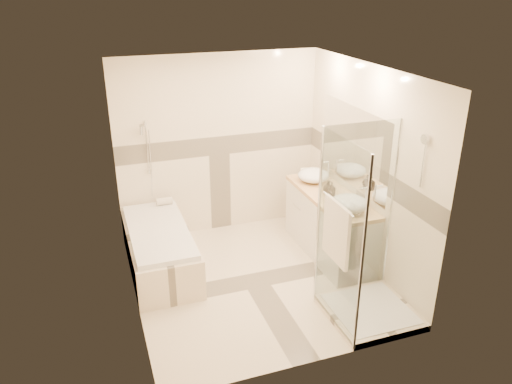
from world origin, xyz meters
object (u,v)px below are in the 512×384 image
object	(u,v)px
bathtub	(160,247)
amenity_bottle_a	(331,189)
vessel_sink_near	(313,175)
shower_enclosure	(360,274)
amenity_bottle_b	(328,187)
vessel_sink_far	(349,203)
vanity	(329,224)

from	to	relation	value
bathtub	amenity_bottle_a	world-z (taller)	amenity_bottle_a
bathtub	amenity_bottle_a	distance (m)	2.25
bathtub	vessel_sink_near	distance (m)	2.22
shower_enclosure	amenity_bottle_b	distance (m)	1.42
vessel_sink_far	amenity_bottle_a	bearing A→B (deg)	90.00
amenity_bottle_b	bathtub	bearing A→B (deg)	172.00
shower_enclosure	vessel_sink_far	bearing A→B (deg)	70.88
vessel_sink_far	vessel_sink_near	bearing A→B (deg)	90.00
vessel_sink_far	vanity	bearing A→B (deg)	87.63
vanity	shower_enclosure	bearing A→B (deg)	-102.97
vanity	amenity_bottle_a	world-z (taller)	amenity_bottle_a
shower_enclosure	vanity	bearing A→B (deg)	77.03
vanity	amenity_bottle_a	distance (m)	0.52
vessel_sink_near	amenity_bottle_a	distance (m)	0.52
amenity_bottle_a	bathtub	bearing A→B (deg)	169.93
vessel_sink_near	amenity_bottle_a	world-z (taller)	amenity_bottle_a
bathtub	shower_enclosure	size ratio (longest dim) A/B	0.83
vessel_sink_near	vessel_sink_far	distance (m)	0.97
amenity_bottle_a	vanity	bearing A→B (deg)	54.92
bathtub	vanity	bearing A→B (deg)	-9.25
vanity	vessel_sink_near	world-z (taller)	vessel_sink_near
shower_enclosure	amenity_bottle_a	size ratio (longest dim) A/B	11.25
vanity	amenity_bottle_b	xyz separation A→B (m)	(-0.02, 0.05, 0.51)
amenity_bottle_a	amenity_bottle_b	distance (m)	0.08
vanity	amenity_bottle_b	distance (m)	0.51
vessel_sink_far	amenity_bottle_b	xyz separation A→B (m)	(0.00, 0.53, -0.00)
vanity	amenity_bottle_a	size ratio (longest dim) A/B	8.93
vessel_sink_near	vessel_sink_far	xyz separation A→B (m)	(0.00, -0.97, 0.00)
amenity_bottle_a	amenity_bottle_b	world-z (taller)	amenity_bottle_a
vanity	vessel_sink_near	bearing A→B (deg)	92.35
vessel_sink_near	amenity_bottle_b	size ratio (longest dim) A/B	2.49
shower_enclosure	amenity_bottle_b	xyz separation A→B (m)	(0.27, 1.32, 0.43)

